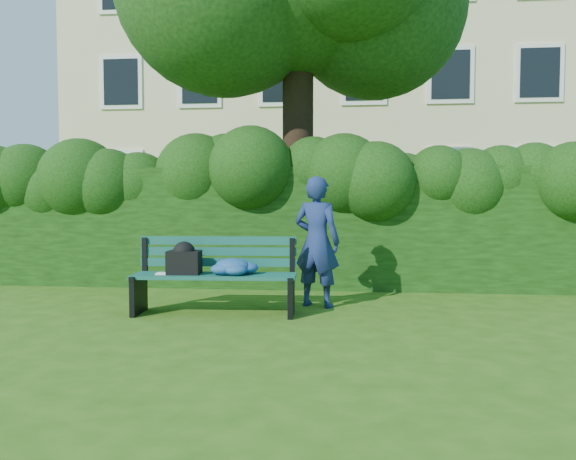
# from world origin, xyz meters

# --- Properties ---
(ground) EXTENTS (80.00, 80.00, 0.00)m
(ground) POSITION_xyz_m (0.00, 0.00, 0.00)
(ground) COLOR #2B5711
(ground) RESTS_ON ground
(apartment_building) EXTENTS (16.00, 8.08, 12.00)m
(apartment_building) POSITION_xyz_m (-0.00, 13.99, 6.00)
(apartment_building) COLOR #CFC28B
(apartment_building) RESTS_ON ground
(hedge) EXTENTS (10.00, 1.00, 1.80)m
(hedge) POSITION_xyz_m (0.00, 2.20, 0.90)
(hedge) COLOR black
(hedge) RESTS_ON ground
(park_bench) EXTENTS (1.91, 0.65, 0.89)m
(park_bench) POSITION_xyz_m (-0.81, -0.01, 0.50)
(park_bench) COLOR #0D4237
(park_bench) RESTS_ON ground
(man_reading) EXTENTS (0.69, 0.56, 1.62)m
(man_reading) POSITION_xyz_m (0.37, 0.55, 0.81)
(man_reading) COLOR navy
(man_reading) RESTS_ON ground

